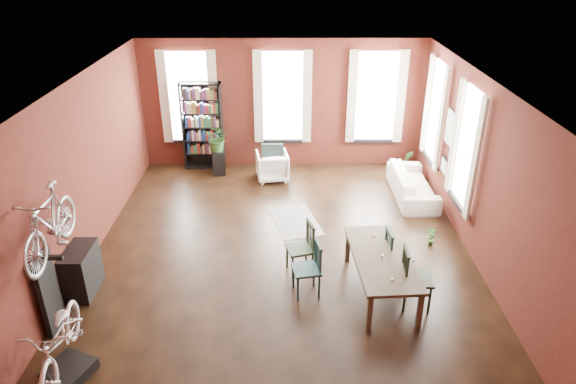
{
  "coord_description": "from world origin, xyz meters",
  "views": [
    {
      "loc": [
        0.08,
        -7.89,
        5.28
      ],
      "look_at": [
        0.11,
        0.6,
        1.09
      ],
      "focal_mm": 32.0,
      "sensor_mm": 36.0,
      "label": 1
    }
  ],
  "objects_px": {
    "white_armchair": "(272,165)",
    "cream_sofa": "(413,180)",
    "dining_chair_b": "(300,249)",
    "dining_table": "(381,274)",
    "dining_chair_d": "(398,255)",
    "bike_trainer": "(70,370)",
    "bookshelf": "(203,126)",
    "dining_chair_a": "(306,269)",
    "bicycle_floor": "(54,315)",
    "dining_chair_c": "(417,278)",
    "plant_stand": "(219,163)",
    "console_table": "(82,271)"
  },
  "relations": [
    {
      "from": "white_armchair",
      "to": "cream_sofa",
      "type": "distance_m",
      "value": 3.34
    },
    {
      "from": "dining_chair_b",
      "to": "dining_table",
      "type": "bearing_deg",
      "value": 51.03
    },
    {
      "from": "dining_chair_d",
      "to": "dining_table",
      "type": "bearing_deg",
      "value": 131.3
    },
    {
      "from": "white_armchair",
      "to": "bike_trainer",
      "type": "bearing_deg",
      "value": 59.19
    },
    {
      "from": "bookshelf",
      "to": "cream_sofa",
      "type": "bearing_deg",
      "value": -18.95
    },
    {
      "from": "dining_chair_b",
      "to": "bike_trainer",
      "type": "distance_m",
      "value": 3.98
    },
    {
      "from": "dining_chair_a",
      "to": "cream_sofa",
      "type": "relative_size",
      "value": 0.45
    },
    {
      "from": "cream_sofa",
      "to": "dining_chair_a",
      "type": "bearing_deg",
      "value": 144.62
    },
    {
      "from": "bookshelf",
      "to": "bicycle_floor",
      "type": "bearing_deg",
      "value": -96.93
    },
    {
      "from": "dining_chair_c",
      "to": "bookshelf",
      "type": "xyz_separation_m",
      "value": [
        -4.13,
        5.6,
        0.58
      ]
    },
    {
      "from": "dining_chair_d",
      "to": "bookshelf",
      "type": "xyz_separation_m",
      "value": [
        -3.98,
        4.86,
        0.63
      ]
    },
    {
      "from": "dining_table",
      "to": "dining_chair_a",
      "type": "distance_m",
      "value": 1.23
    },
    {
      "from": "bookshelf",
      "to": "cream_sofa",
      "type": "distance_m",
      "value": 5.28
    },
    {
      "from": "dining_chair_b",
      "to": "cream_sofa",
      "type": "xyz_separation_m",
      "value": [
        2.64,
        2.97,
        -0.07
      ]
    },
    {
      "from": "dining_chair_c",
      "to": "white_armchair",
      "type": "height_order",
      "value": "dining_chair_c"
    },
    {
      "from": "dining_chair_b",
      "to": "bookshelf",
      "type": "relative_size",
      "value": 0.43
    },
    {
      "from": "dining_chair_c",
      "to": "white_armchair",
      "type": "xyz_separation_m",
      "value": [
        -2.38,
        4.84,
        -0.14
      ]
    },
    {
      "from": "plant_stand",
      "to": "dining_chair_b",
      "type": "bearing_deg",
      "value": -65.57
    },
    {
      "from": "dining_chair_d",
      "to": "bike_trainer",
      "type": "relative_size",
      "value": 1.72
    },
    {
      "from": "dining_chair_b",
      "to": "plant_stand",
      "type": "xyz_separation_m",
      "value": [
        -1.91,
        4.21,
        -0.17
      ]
    },
    {
      "from": "bookshelf",
      "to": "white_armchair",
      "type": "distance_m",
      "value": 2.03
    },
    {
      "from": "dining_chair_b",
      "to": "cream_sofa",
      "type": "distance_m",
      "value": 3.97
    },
    {
      "from": "dining_chair_a",
      "to": "dining_chair_d",
      "type": "height_order",
      "value": "dining_chair_a"
    },
    {
      "from": "dining_chair_d",
      "to": "bike_trainer",
      "type": "xyz_separation_m",
      "value": [
        -4.82,
        -2.2,
        -0.39
      ]
    },
    {
      "from": "bicycle_floor",
      "to": "cream_sofa",
      "type": "bearing_deg",
      "value": 35.37
    },
    {
      "from": "dining_table",
      "to": "cream_sofa",
      "type": "bearing_deg",
      "value": 65.84
    },
    {
      "from": "dining_chair_a",
      "to": "console_table",
      "type": "height_order",
      "value": "dining_chair_a"
    },
    {
      "from": "dining_chair_a",
      "to": "console_table",
      "type": "distance_m",
      "value": 3.69
    },
    {
      "from": "cream_sofa",
      "to": "white_armchair",
      "type": "bearing_deg",
      "value": 73.61
    },
    {
      "from": "dining_chair_a",
      "to": "bike_trainer",
      "type": "relative_size",
      "value": 1.74
    },
    {
      "from": "white_armchair",
      "to": "bicycle_floor",
      "type": "bearing_deg",
      "value": 59.05
    },
    {
      "from": "dining_chair_a",
      "to": "plant_stand",
      "type": "height_order",
      "value": "dining_chair_a"
    },
    {
      "from": "plant_stand",
      "to": "dining_table",
      "type": "bearing_deg",
      "value": -55.95
    },
    {
      "from": "cream_sofa",
      "to": "console_table",
      "type": "distance_m",
      "value": 7.15
    },
    {
      "from": "bookshelf",
      "to": "console_table",
      "type": "relative_size",
      "value": 2.75
    },
    {
      "from": "dining_chair_c",
      "to": "console_table",
      "type": "relative_size",
      "value": 1.29
    },
    {
      "from": "dining_table",
      "to": "dining_chair_b",
      "type": "bearing_deg",
      "value": 152.96
    },
    {
      "from": "bike_trainer",
      "to": "dining_chair_d",
      "type": "bearing_deg",
      "value": 24.52
    },
    {
      "from": "dining_chair_c",
      "to": "bookshelf",
      "type": "distance_m",
      "value": 6.98
    },
    {
      "from": "dining_table",
      "to": "white_armchair",
      "type": "height_order",
      "value": "white_armchair"
    },
    {
      "from": "dining_table",
      "to": "dining_chair_d",
      "type": "distance_m",
      "value": 0.53
    },
    {
      "from": "dining_chair_d",
      "to": "console_table",
      "type": "relative_size",
      "value": 1.16
    },
    {
      "from": "dining_chair_d",
      "to": "bicycle_floor",
      "type": "distance_m",
      "value": 5.35
    },
    {
      "from": "dining_chair_c",
      "to": "console_table",
      "type": "height_order",
      "value": "dining_chair_c"
    },
    {
      "from": "bookshelf",
      "to": "bicycle_floor",
      "type": "distance_m",
      "value": 7.11
    },
    {
      "from": "dining_table",
      "to": "dining_chair_c",
      "type": "xyz_separation_m",
      "value": [
        0.49,
        -0.36,
        0.18
      ]
    },
    {
      "from": "dining_table",
      "to": "plant_stand",
      "type": "height_order",
      "value": "dining_table"
    },
    {
      "from": "plant_stand",
      "to": "bookshelf",
      "type": "bearing_deg",
      "value": 131.27
    },
    {
      "from": "dining_chair_d",
      "to": "white_armchair",
      "type": "xyz_separation_m",
      "value": [
        -2.24,
        4.1,
        -0.09
      ]
    },
    {
      "from": "bike_trainer",
      "to": "bookshelf",
      "type": "bearing_deg",
      "value": 83.23
    }
  ]
}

